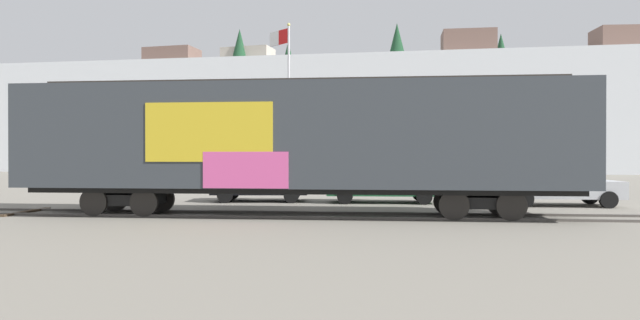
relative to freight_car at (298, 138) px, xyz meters
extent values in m
plane|color=slate|center=(0.05, 0.00, -2.53)|extent=(260.00, 260.00, 0.00)
cube|color=#4C4742|center=(0.05, -0.72, -2.49)|extent=(59.90, 3.65, 0.08)
cube|color=#4C4742|center=(-0.04, 0.72, -2.49)|extent=(59.90, 3.65, 0.08)
cube|color=#423323|center=(-9.43, -0.56, -2.49)|extent=(0.39, 2.51, 0.07)
cube|color=#33383D|center=(0.00, 0.00, 0.07)|extent=(18.09, 4.12, 3.28)
cube|color=#2D2823|center=(0.00, 0.00, 1.83)|extent=(17.04, 1.41, 0.24)
cube|color=gold|center=(-2.41, -1.69, 0.15)|extent=(3.94, 0.26, 1.80)
cube|color=#CC4C8C|center=(-1.27, -1.63, -0.99)|extent=(2.61, 0.18, 1.10)
cube|color=black|center=(0.00, 0.00, -1.67)|extent=(17.65, 2.72, 0.20)
cube|color=black|center=(-5.74, -0.34, -2.02)|extent=(2.18, 1.50, 0.36)
cylinder|color=black|center=(-6.54, -1.11, -2.07)|extent=(0.93, 0.17, 0.92)
cylinder|color=black|center=(-6.63, 0.33, -2.07)|extent=(0.93, 0.17, 0.92)
cylinder|color=black|center=(-4.85, -1.01, -2.07)|extent=(0.93, 0.17, 0.92)
cylinder|color=black|center=(-4.93, 0.43, -2.07)|extent=(0.93, 0.17, 0.92)
cube|color=black|center=(5.74, 0.34, -2.02)|extent=(2.18, 1.50, 0.36)
cylinder|color=black|center=(4.94, -0.43, -2.07)|extent=(0.93, 0.17, 0.92)
cylinder|color=black|center=(4.85, 1.01, -2.07)|extent=(0.93, 0.17, 0.92)
cylinder|color=black|center=(6.64, -0.33, -2.07)|extent=(0.93, 0.17, 0.92)
cylinder|color=black|center=(6.55, 1.11, -2.07)|extent=(0.93, 0.17, 0.92)
cylinder|color=silver|center=(-2.82, 11.49, 2.00)|extent=(0.12, 0.12, 9.07)
sphere|color=#D8CC66|center=(-2.82, 11.49, 6.62)|extent=(0.18, 0.18, 0.18)
cube|color=red|center=(-3.49, 11.99, 6.04)|extent=(1.27, 0.95, 0.80)
cube|color=white|center=(-3.81, 12.22, 6.04)|extent=(0.65, 0.50, 0.80)
cube|color=silver|center=(0.05, 59.33, 4.32)|extent=(131.00, 32.19, 13.70)
cube|color=brown|center=(11.03, 49.68, 12.85)|extent=(6.28, 4.09, 3.35)
cube|color=#9E9384|center=(-16.61, 49.68, 12.27)|extent=(6.67, 4.03, 2.20)
cube|color=brown|center=(28.82, 49.68, 12.72)|extent=(7.27, 4.53, 3.09)
cube|color=brown|center=(-27.02, 49.68, 12.42)|extent=(6.92, 4.47, 2.48)
cone|color=#193D23|center=(2.50, 49.40, 13.52)|extent=(2.34, 2.34, 4.68)
cone|color=#193D23|center=(-17.23, 48.10, 13.37)|extent=(2.20, 2.20, 4.40)
cone|color=#193D23|center=(15.64, 54.25, 13.19)|extent=(2.02, 2.02, 4.04)
cone|color=#193D23|center=(-12.08, 53.25, 13.01)|extent=(1.84, 1.84, 3.67)
cube|color=black|center=(-2.71, 5.32, -1.83)|extent=(4.32, 2.51, 0.77)
cube|color=#2D333D|center=(-2.84, 5.30, -1.13)|extent=(2.26, 2.00, 0.62)
cylinder|color=black|center=(-1.49, 6.43, -2.21)|extent=(0.67, 0.32, 0.64)
cylinder|color=black|center=(-1.21, 4.65, -2.21)|extent=(0.67, 0.32, 0.64)
cylinder|color=black|center=(-4.22, 5.99, -2.21)|extent=(0.67, 0.32, 0.64)
cylinder|color=black|center=(-3.94, 4.22, -2.21)|extent=(0.67, 0.32, 0.64)
cube|color=#1E5933|center=(2.57, 5.51, -1.83)|extent=(4.83, 2.18, 0.75)
cube|color=#2D333D|center=(2.31, 5.48, -1.08)|extent=(2.68, 1.83, 0.75)
cylinder|color=black|center=(4.09, 6.49, -2.21)|extent=(0.66, 0.27, 0.64)
cylinder|color=black|center=(4.23, 4.78, -2.21)|extent=(0.66, 0.27, 0.64)
cylinder|color=black|center=(0.91, 6.23, -2.21)|extent=(0.66, 0.27, 0.64)
cylinder|color=black|center=(1.05, 4.52, -2.21)|extent=(0.66, 0.27, 0.64)
cube|color=#B7BABF|center=(9.44, 5.14, -1.87)|extent=(4.54, 2.09, 0.67)
cube|color=#2D333D|center=(9.28, 5.13, -1.18)|extent=(2.46, 1.80, 0.71)
cylinder|color=black|center=(10.91, 6.11, -2.21)|extent=(0.65, 0.25, 0.64)
cylinder|color=black|center=(11.00, 4.34, -2.21)|extent=(0.65, 0.25, 0.64)
cylinder|color=black|center=(7.88, 5.95, -2.21)|extent=(0.65, 0.25, 0.64)
cylinder|color=black|center=(7.98, 4.18, -2.21)|extent=(0.65, 0.25, 0.64)
camera|label=1|loc=(3.45, -17.05, -0.58)|focal=29.94mm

